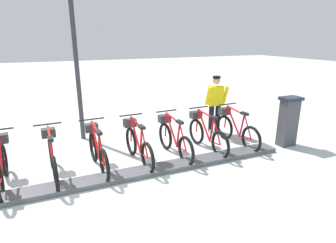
{
  "coord_description": "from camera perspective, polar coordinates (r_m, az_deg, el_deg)",
  "views": [
    {
      "loc": [
        -4.96,
        1.02,
        2.71
      ],
      "look_at": [
        0.5,
        -1.37,
        0.9
      ],
      "focal_mm": 29.84,
      "sensor_mm": 36.0,
      "label": 1
    }
  ],
  "objects": [
    {
      "name": "dock_rail_base",
      "position": [
        5.72,
        -10.82,
        -11.14
      ],
      "size": [
        0.44,
        7.87,
        0.1
      ],
      "primitive_type": "cube",
      "color": "#47474C",
      "rests_on": "ground"
    },
    {
      "name": "bike_docked_6",
      "position": [
        6.11,
        -30.9,
        -7.59
      ],
      "size": [
        1.72,
        0.54,
        1.02
      ],
      "color": "black",
      "rests_on": "ground"
    },
    {
      "name": "bike_docked_0",
      "position": [
        7.44,
        13.61,
        -1.46
      ],
      "size": [
        1.72,
        0.54,
        1.02
      ],
      "color": "black",
      "rests_on": "ground"
    },
    {
      "name": "bike_docked_4",
      "position": [
        6.09,
        -14.23,
        -5.66
      ],
      "size": [
        1.72,
        0.54,
        1.02
      ],
      "color": "black",
      "rests_on": "ground"
    },
    {
      "name": "lamp_post",
      "position": [
        7.69,
        -18.72,
        16.71
      ],
      "size": [
        0.32,
        0.32,
        4.33
      ],
      "color": "#2D2D33",
      "rests_on": "ground"
    },
    {
      "name": "bike_docked_1",
      "position": [
        6.96,
        7.77,
        -2.4
      ],
      "size": [
        1.72,
        0.54,
        1.02
      ],
      "color": "black",
      "rests_on": "ground"
    },
    {
      "name": "bike_docked_5",
      "position": [
        6.04,
        -22.56,
        -6.7
      ],
      "size": [
        1.72,
        0.54,
        1.02
      ],
      "color": "black",
      "rests_on": "ground"
    },
    {
      "name": "worker_near_rack",
      "position": [
        8.17,
        9.64,
        3.91
      ],
      "size": [
        0.54,
        0.67,
        1.66
      ],
      "color": "white",
      "rests_on": "ground"
    },
    {
      "name": "ground_plane",
      "position": [
        5.75,
        -10.79,
        -11.58
      ],
      "size": [
        60.0,
        60.0,
        0.0
      ],
      "primitive_type": "plane",
      "color": "#B2B9B5"
    },
    {
      "name": "bike_docked_3",
      "position": [
        6.27,
        -6.24,
        -4.55
      ],
      "size": [
        1.72,
        0.54,
        1.02
      ],
      "color": "black",
      "rests_on": "ground"
    },
    {
      "name": "payment_kiosk",
      "position": [
        7.75,
        23.34,
        0.18
      ],
      "size": [
        0.36,
        0.52,
        1.28
      ],
      "color": "#38383D",
      "rests_on": "ground"
    },
    {
      "name": "bike_docked_2",
      "position": [
        6.56,
        1.14,
        -3.45
      ],
      "size": [
        1.72,
        0.54,
        1.02
      ],
      "color": "black",
      "rests_on": "ground"
    }
  ]
}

